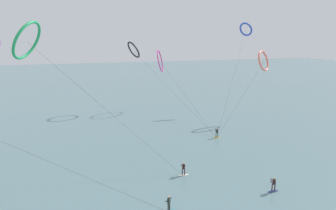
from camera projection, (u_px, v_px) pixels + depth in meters
sea_water at (98, 82)px, 114.63m from camera, size 400.00×200.00×0.08m
surfer_teal at (169, 205)px, 27.89m from camera, size 1.40×0.73×1.70m
surfer_ivory at (183, 170)px, 35.43m from camera, size 1.40×0.70×1.70m
surfer_navy at (274, 185)px, 31.62m from camera, size 1.40×0.71×1.70m
surfer_amber at (217, 134)px, 49.07m from camera, size 1.40×0.71×1.70m
kite_cobalt at (246, 29)px, 67.35m from camera, size 18.61×19.24×20.57m
kite_magenta at (160, 61)px, 68.47m from camera, size 4.11×27.15×14.17m
kite_emerald at (27, 40)px, 36.15m from camera, size 19.58×13.55×18.85m
kite_coral at (263, 61)px, 58.73m from camera, size 16.95×9.98×14.39m
kite_charcoal at (134, 50)px, 67.05m from camera, size 10.15×28.08×16.17m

